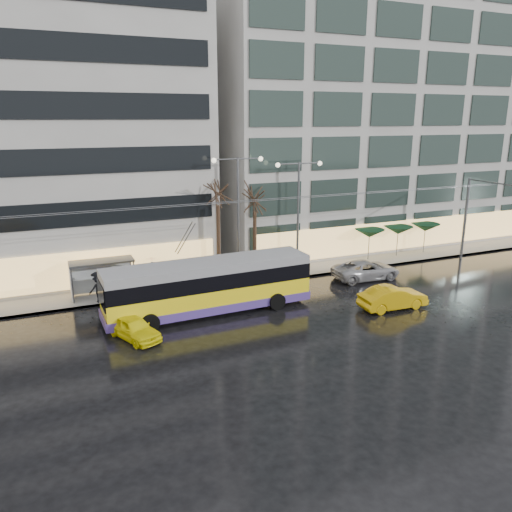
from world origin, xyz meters
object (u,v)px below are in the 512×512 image
bus_shelter (96,270)px  street_lamp_near (238,201)px  trolleybus (209,288)px  taxi_a (134,328)px

bus_shelter → street_lamp_near: 11.14m
trolleybus → taxi_a: (-5.08, -2.05, -0.99)m
taxi_a → bus_shelter: bearing=74.8°
trolleybus → street_lamp_near: 8.28m
trolleybus → street_lamp_near: (4.18, 5.66, 4.35)m
bus_shelter → taxi_a: bearing=-81.6°
bus_shelter → taxi_a: bus_shelter is taller
trolleybus → bus_shelter: bearing=138.2°
trolleybus → street_lamp_near: street_lamp_near is taller
street_lamp_near → taxi_a: bearing=-140.2°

